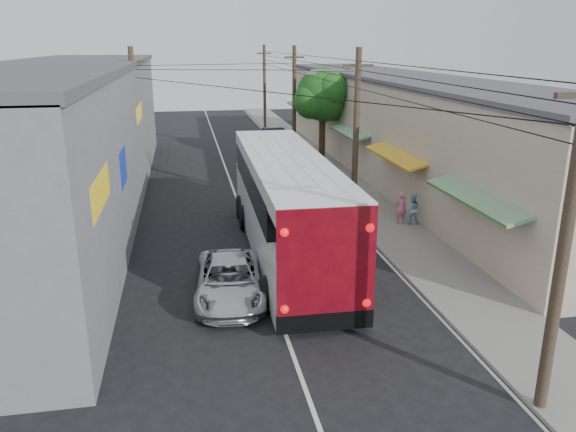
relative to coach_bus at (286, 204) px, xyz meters
name	(u,v)px	position (x,y,z in m)	size (l,w,h in m)	color
ground	(303,384)	(-1.20, -9.12, -2.06)	(120.00, 120.00, 0.00)	black
sidewalk	(340,183)	(5.30, 10.88, -2.00)	(3.00, 80.00, 0.12)	slate
building_right	(401,125)	(9.79, 12.88, 1.09)	(7.09, 40.00, 6.25)	#B19F8C
building_left	(67,136)	(-9.70, 8.88, 1.59)	(7.20, 36.00, 7.25)	gray
utility_poles	(284,116)	(1.92, 11.21, 2.07)	(11.80, 45.28, 8.00)	#473828
street_tree	(324,96)	(5.67, 16.90, 2.61)	(4.40, 4.00, 6.60)	#3F2B19
coach_bus	(286,204)	(0.00, 0.00, 0.00)	(3.36, 13.88, 3.98)	white
jeepney	(229,280)	(-2.60, -3.86, -1.40)	(2.21, 4.80, 1.33)	silver
parked_suv	(324,187)	(3.40, 7.30, -1.28)	(2.19, 5.38, 1.56)	gray
parked_car_mid	(297,161)	(3.33, 14.33, -1.29)	(1.82, 4.53, 1.54)	#232328
parked_car_far	(275,138)	(3.40, 24.02, -1.31)	(1.59, 4.57, 1.51)	black
pedestrian_near	(401,208)	(5.86, 2.51, -1.20)	(0.54, 0.36, 1.49)	#D06E86
pedestrian_far	(412,209)	(6.36, 2.34, -1.23)	(0.69, 0.54, 1.42)	#92ACD4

